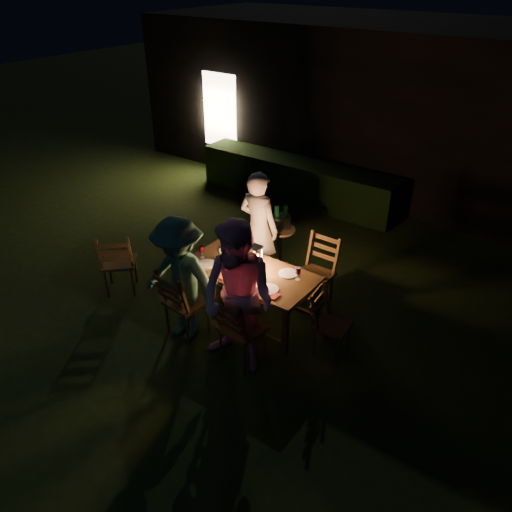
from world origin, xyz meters
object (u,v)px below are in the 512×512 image
Objects in this scene: chair_far_left at (257,264)px; chair_end at (331,334)px; bottle_bucket_b at (285,219)px; chair_near_right at (241,339)px; side_table at (281,233)px; bottle_bucket_a at (277,219)px; chair_spare at (120,272)px; lantern at (255,260)px; chair_near_left at (186,313)px; person_opp_left at (180,280)px; chair_far_right at (315,284)px; bottle_table at (234,255)px; person_opp_right at (238,298)px; person_house_side at (259,228)px; dining_table at (250,275)px; ice_bucket at (281,222)px.

chair_end is at bearing 157.10° from chair_far_left.
chair_near_right is at bearing -69.65° from bottle_bucket_b.
side_table is 1.93× the size of bottle_bucket_a.
lantern reaches higher than chair_spare.
chair_near_left reaches higher than chair_spare.
chair_far_right is at bearing 57.85° from person_opp_left.
person_opp_right is at bearing -50.00° from bottle_table.
chair_near_right reaches higher than bottle_table.
person_opp_right reaches higher than chair_far_left.
person_house_side is (-0.00, 0.05, 0.59)m from chair_far_left.
chair_near_right is 2.34m from chair_spare.
chair_end is at bearing -42.08° from bottle_bucket_b.
dining_table is 0.33m from bottle_table.
chair_spare is 2.46m from bottle_bucket_a.
bottle_bucket_a is 1.00× the size of bottle_bucket_b.
bottle_bucket_b reaches higher than ice_bucket.
bottle_bucket_b reaches higher than dining_table.
person_opp_right is 0.96m from lantern.
chair_far_right is 0.62× the size of person_opp_left.
chair_near_right is 0.63m from person_opp_right.
chair_spare is (-2.45, -1.37, -0.00)m from chair_far_right.
chair_far_left is 0.90× the size of chair_spare.
bottle_table is 1.42m from ice_bucket.
chair_near_left is 0.55× the size of person_opp_right.
person_opp_right reaches higher than dining_table.
chair_near_right reaches higher than side_table.
bottle_table is at bearing 138.90° from chair_near_right.
ice_bucket reaches higher than side_table.
lantern is at bearing 122.60° from chair_near_right.
bottle_bucket_b is at bearing 11.45° from chair_spare.
chair_near_left is at bearing 91.65° from chair_far_left.
person_opp_left is at bearing -89.31° from bottle_bucket_a.
chair_near_right is at bearing -68.16° from side_table.
bottle_bucket_a is (-0.05, -0.04, 0.23)m from side_table.
chair_far_right is 1.15× the size of chair_end.
bottle_table is at bearing 44.37° from chair_far_right.
chair_far_left is at bearing -90.89° from side_table.
bottle_bucket_a is at bearing -85.29° from person_house_side.
chair_far_left is 1.02× the size of chair_end.
chair_far_left is 1.50× the size of side_table.
dining_table is at bearing -135.49° from lantern.
chair_near_left reaches higher than chair_far_left.
chair_near_right is 1.01× the size of chair_far_right.
person_opp_right reaches higher than chair_near_left.
person_opp_left is 2.26m from bottle_bucket_b.
ice_bucket is at bearing 107.61° from dining_table.
person_opp_right is (0.00, -0.05, 0.63)m from chair_near_right.
bottle_bucket_a is at bearing 99.70° from bottle_table.
bottle_bucket_a reaches higher than side_table.
chair_far_left is 0.53× the size of person_house_side.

